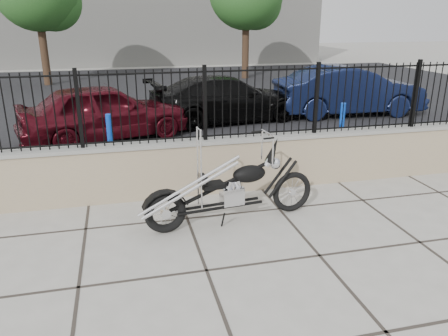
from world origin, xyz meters
name	(u,v)px	position (x,y,z in m)	size (l,w,h in m)	color
ground_plane	(319,256)	(0.00, 0.00, 0.00)	(90.00, 90.00, 0.00)	#99968E
parking_lot	(181,96)	(0.00, 12.50, 0.00)	(30.00, 30.00, 0.00)	black
retaining_wall	(261,162)	(0.00, 2.50, 0.48)	(14.00, 0.36, 0.96)	gray
iron_fence	(262,102)	(0.00, 2.50, 1.56)	(14.00, 0.08, 1.20)	black
background_building	(148,0)	(0.00, 26.50, 4.00)	(22.00, 6.00, 8.00)	beige
chopper_motorcycle	(229,175)	(-0.91, 1.24, 0.76)	(2.54, 0.45, 1.52)	black
car_red	(104,111)	(-2.76, 6.59, 0.71)	(1.67, 4.14, 1.41)	#410911
car_black	(226,99)	(0.68, 7.82, 0.66)	(1.86, 4.58, 1.33)	black
car_blue	(349,91)	(4.63, 7.81, 0.76)	(1.61, 4.60, 1.52)	black
bollard_a	(110,138)	(-2.63, 4.76, 0.51)	(0.12, 0.12, 1.01)	blue
bollard_b	(342,123)	(2.82, 4.82, 0.50)	(0.12, 0.12, 1.00)	#0B5CAF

